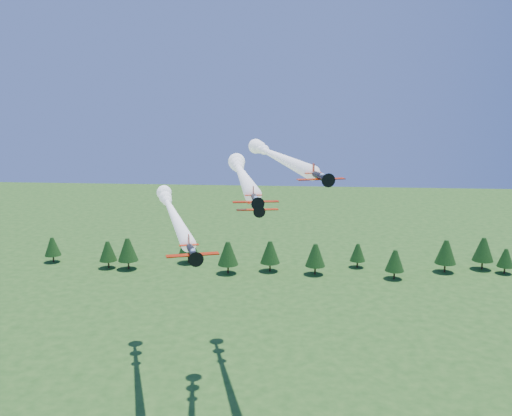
# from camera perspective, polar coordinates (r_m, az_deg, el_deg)

# --- Properties ---
(plane_lead) EXTENTS (13.53, 50.15, 3.70)m
(plane_lead) POSITION_cam_1_polar(r_m,az_deg,el_deg) (108.56, -1.52, 3.61)
(plane_lead) COLOR black
(plane_lead) RESTS_ON ground
(plane_left) EXTENTS (23.97, 58.80, 3.70)m
(plane_left) POSITION_cam_1_polar(r_m,az_deg,el_deg) (123.57, -8.44, -0.24)
(plane_left) COLOR black
(plane_left) RESTS_ON ground
(plane_right) EXTENTS (21.13, 58.93, 3.70)m
(plane_right) POSITION_cam_1_polar(r_m,az_deg,el_deg) (123.29, 1.76, 5.35)
(plane_right) COLOR black
(plane_right) RESTS_ON ground
(plane_slot) EXTENTS (7.27, 7.95, 2.54)m
(plane_slot) POSITION_cam_1_polar(r_m,az_deg,el_deg) (97.24, 0.12, 0.06)
(plane_slot) COLOR black
(plane_slot) RESTS_ON ground
(treeline) EXTENTS (172.11, 20.67, 11.81)m
(treeline) POSITION_cam_1_polar(r_m,az_deg,el_deg) (206.34, 3.22, -4.35)
(treeline) COLOR #382314
(treeline) RESTS_ON ground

